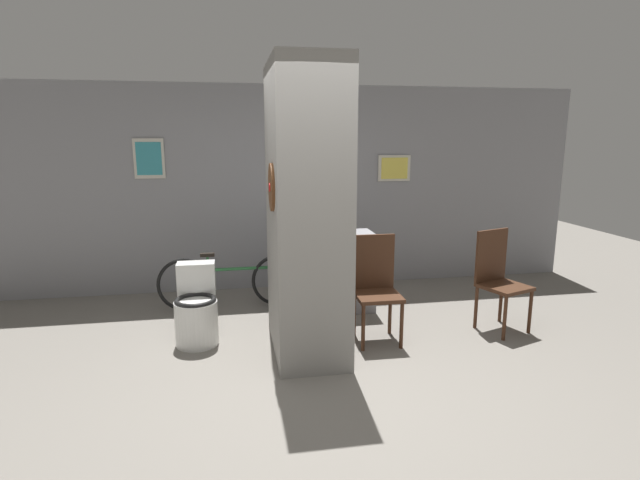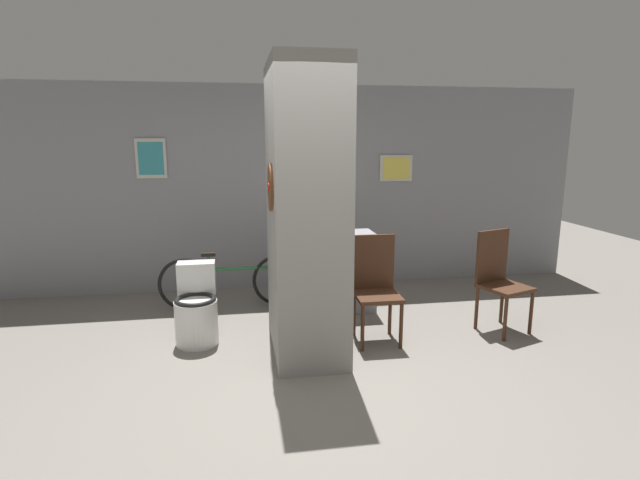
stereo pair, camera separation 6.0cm
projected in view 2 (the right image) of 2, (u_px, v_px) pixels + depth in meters
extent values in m
plane|color=slate|center=(314.00, 377.00, 4.16)|extent=(14.00, 14.00, 0.00)
cube|color=gray|center=(283.00, 189.00, 6.43)|extent=(8.00, 0.06, 2.60)
cube|color=beige|center=(151.00, 158.00, 6.05)|extent=(0.36, 0.02, 0.48)
cube|color=teal|center=(151.00, 159.00, 6.04)|extent=(0.30, 0.01, 0.39)
cube|color=beige|center=(396.00, 168.00, 6.58)|extent=(0.44, 0.02, 0.34)
cube|color=#E0CC4C|center=(396.00, 168.00, 6.57)|extent=(0.36, 0.01, 0.28)
cube|color=beige|center=(337.00, 145.00, 6.39)|extent=(0.28, 0.02, 0.38)
cube|color=#B24C8C|center=(337.00, 145.00, 6.38)|extent=(0.23, 0.01, 0.31)
cube|color=gray|center=(305.00, 212.00, 4.48)|extent=(0.63, 1.22, 2.60)
cylinder|color=#593319|center=(270.00, 187.00, 4.15)|extent=(0.03, 0.40, 0.40)
cylinder|color=red|center=(269.00, 187.00, 4.14)|extent=(0.01, 0.07, 0.07)
cube|color=gray|center=(322.00, 272.00, 5.66)|extent=(1.18, 0.44, 0.90)
cylinder|color=silver|center=(197.00, 322.00, 4.78)|extent=(0.41, 0.41, 0.43)
torus|color=black|center=(195.00, 300.00, 4.73)|extent=(0.39, 0.39, 0.04)
cube|color=silver|center=(197.00, 277.00, 4.96)|extent=(0.37, 0.20, 0.31)
cylinder|color=#422616|center=(363.00, 328.00, 4.61)|extent=(0.04, 0.04, 0.45)
cylinder|color=#422616|center=(401.00, 326.00, 4.66)|extent=(0.04, 0.04, 0.45)
cylinder|color=#422616|center=(354.00, 314.00, 4.97)|extent=(0.04, 0.04, 0.45)
cylinder|color=#422616|center=(390.00, 312.00, 5.02)|extent=(0.04, 0.04, 0.45)
cube|color=#422616|center=(377.00, 296.00, 4.77)|extent=(0.43, 0.43, 0.04)
cube|color=#422616|center=(373.00, 262.00, 4.90)|extent=(0.42, 0.04, 0.54)
cylinder|color=#422616|center=(505.00, 319.00, 4.84)|extent=(0.04, 0.04, 0.45)
cylinder|color=#422616|center=(531.00, 313.00, 5.01)|extent=(0.04, 0.04, 0.45)
cylinder|color=#422616|center=(477.00, 308.00, 5.15)|extent=(0.04, 0.04, 0.45)
cylinder|color=#422616|center=(502.00, 302.00, 5.33)|extent=(0.04, 0.04, 0.45)
cube|color=#422616|center=(505.00, 288.00, 5.03)|extent=(0.54, 0.54, 0.04)
cube|color=#422616|center=(492.00, 256.00, 5.14)|extent=(0.41, 0.17, 0.54)
torus|color=black|center=(186.00, 284.00, 5.68)|extent=(0.62, 0.04, 0.62)
torus|color=black|center=(279.00, 280.00, 5.85)|extent=(0.62, 0.04, 0.62)
cylinder|color=#266633|center=(233.00, 269.00, 5.74)|extent=(0.98, 0.04, 0.04)
cylinder|color=#266633|center=(209.00, 270.00, 5.69)|extent=(0.03, 0.03, 0.32)
cylinder|color=#266633|center=(274.00, 267.00, 5.81)|extent=(0.03, 0.03, 0.29)
cube|color=black|center=(208.00, 254.00, 5.66)|extent=(0.16, 0.06, 0.04)
cylinder|color=#262626|center=(274.00, 255.00, 5.78)|extent=(0.03, 0.42, 0.03)
cylinder|color=#267233|center=(325.00, 226.00, 5.54)|extent=(0.07, 0.07, 0.19)
cylinder|color=#267233|center=(325.00, 214.00, 5.51)|extent=(0.03, 0.03, 0.08)
sphere|color=#333333|center=(325.00, 209.00, 5.50)|extent=(0.03, 0.03, 0.03)
cylinder|color=olive|center=(336.00, 228.00, 5.50)|extent=(0.08, 0.08, 0.15)
cylinder|color=olive|center=(336.00, 218.00, 5.48)|extent=(0.03, 0.03, 0.07)
sphere|color=#333333|center=(336.00, 214.00, 5.47)|extent=(0.03, 0.03, 0.03)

